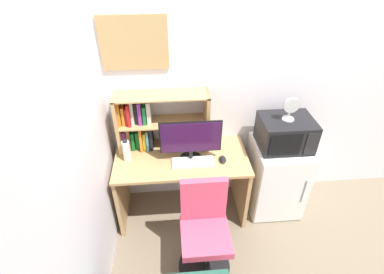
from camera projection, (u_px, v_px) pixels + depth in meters
name	position (u px, v px, depth m)	size (l,w,h in m)	color
wall_back	(312.00, 85.00, 2.85)	(6.40, 0.04, 2.60)	silver
wall_left	(46.00, 246.00, 1.39)	(0.04, 4.40, 2.60)	silver
desk	(182.00, 175.00, 2.93)	(1.27, 0.63, 0.76)	tan
hutch_bookshelf	(149.00, 121.00, 2.77)	(0.87, 0.25, 0.58)	tan
monitor	(191.00, 140.00, 2.64)	(0.56, 0.21, 0.42)	black
keyboard	(193.00, 162.00, 2.72)	(0.39, 0.15, 0.02)	silver
computer_mouse	(223.00, 159.00, 2.74)	(0.06, 0.11, 0.04)	black
water_bottle	(126.00, 151.00, 2.70)	(0.07, 0.07, 0.23)	silver
mini_fridge	(276.00, 177.00, 3.09)	(0.54, 0.55, 0.82)	white
microwave	(285.00, 133.00, 2.77)	(0.49, 0.40, 0.30)	black
desk_fan	(291.00, 108.00, 2.61)	(0.14, 0.11, 0.23)	silver
desk_chair	(204.00, 234.00, 2.50)	(0.47, 0.47, 0.92)	black
wall_corkboard	(134.00, 43.00, 2.44)	(0.57, 0.02, 0.46)	tan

